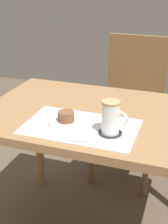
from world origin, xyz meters
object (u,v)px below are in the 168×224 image
wooden_chair (131,102)px  pastry (66,116)px  dining_table (94,130)px  pastry_plate (66,122)px  coffee_mug (111,117)px

wooden_chair → pastry: bearing=84.4°
dining_table → pastry: bearing=-114.1°
wooden_chair → pastry_plate: 0.85m
pastry_plate → pastry: size_ratio=2.18×
pastry_plate → coffee_mug: 0.21m
dining_table → wooden_chair: wooden_chair is taller
dining_table → coffee_mug: bearing=-55.9°
dining_table → pastry_plate: (-0.07, -0.16, 0.10)m
wooden_chair → pastry_plate: wooden_chair is taller
wooden_chair → coffee_mug: wooden_chair is taller
pastry → wooden_chair: bearing=82.1°
wooden_chair → pastry: 0.86m
pastry_plate → pastry: 0.03m
wooden_chair → pastry_plate: size_ratio=6.28×
wooden_chair → pastry: wooden_chair is taller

